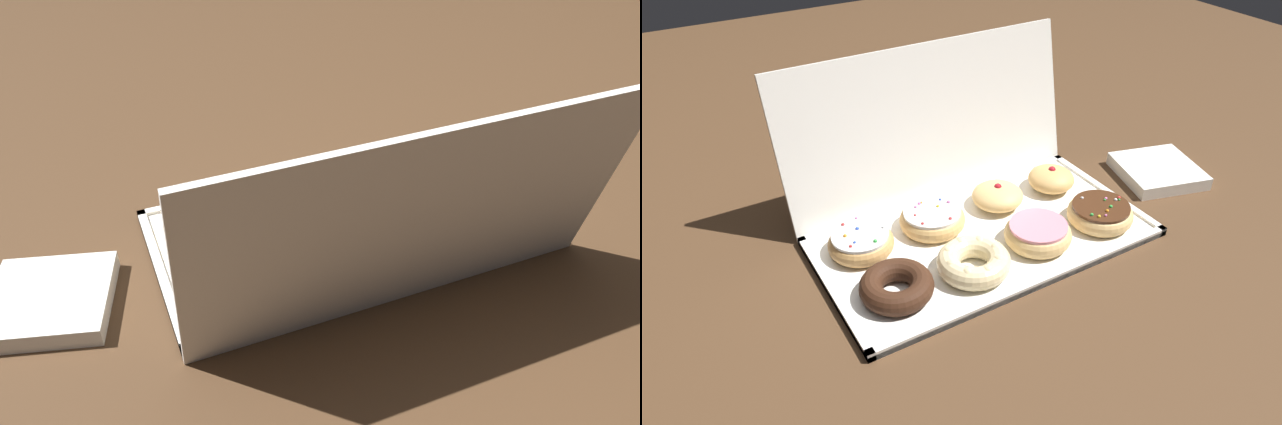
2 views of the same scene
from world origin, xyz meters
TOP-DOWN VIEW (x-y plane):
  - ground_plane at (0.00, 0.00)m, footprint 3.00×3.00m
  - donut_box at (0.00, 0.00)m, footprint 0.55×0.30m
  - box_lid_open at (0.00, 0.18)m, footprint 0.55×0.07m
  - chocolate_cake_ring_donut_0 at (-0.19, -0.06)m, footprint 0.11×0.11m
  - cruller_donut_1 at (-0.06, -0.07)m, footprint 0.12×0.12m
  - pink_frosted_donut_2 at (0.06, -0.06)m, footprint 0.11×0.11m
  - sprinkle_donut_3 at (0.19, -0.07)m, footprint 0.11×0.11m
  - sprinkle_donut_4 at (-0.19, 0.07)m, footprint 0.11×0.11m
  - sprinkle_donut_5 at (-0.06, 0.06)m, footprint 0.11×0.11m
  - jelly_filled_donut_6 at (0.07, 0.06)m, footprint 0.09×0.09m
  - jelly_filled_donut_7 at (0.19, 0.06)m, footprint 0.09×0.09m
  - napkin_stack at (0.41, -0.00)m, footprint 0.18×0.18m

SIDE VIEW (x-z plane):
  - ground_plane at x=0.00m, z-range 0.00..0.00m
  - donut_box at x=0.00m, z-range 0.00..0.01m
  - napkin_stack at x=0.41m, z-range 0.00..0.03m
  - chocolate_cake_ring_donut_0 at x=-0.19m, z-range 0.01..0.05m
  - sprinkle_donut_3 at x=0.19m, z-range 0.01..0.05m
  - sprinkle_donut_4 at x=-0.19m, z-range 0.01..0.05m
  - sprinkle_donut_5 at x=-0.06m, z-range 0.01..0.05m
  - pink_frosted_donut_2 at x=0.06m, z-range 0.01..0.05m
  - cruller_donut_1 at x=-0.06m, z-range 0.01..0.05m
  - jelly_filled_donut_6 at x=0.07m, z-range 0.01..0.05m
  - jelly_filled_donut_7 at x=0.19m, z-range 0.01..0.06m
  - box_lid_open at x=0.00m, z-range 0.00..0.28m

